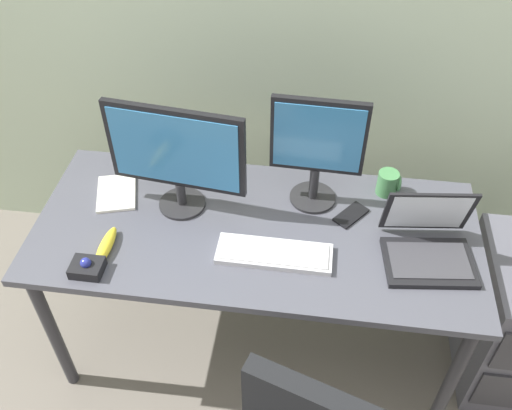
% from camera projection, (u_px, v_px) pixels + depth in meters
% --- Properties ---
extents(ground_plane, '(8.00, 8.00, 0.00)m').
position_uv_depth(ground_plane, '(256.00, 340.00, 2.62)').
color(ground_plane, slate).
extents(desk, '(1.66, 0.73, 0.75)m').
position_uv_depth(desk, '(256.00, 242.00, 2.16)').
color(desk, '#494A54').
rests_on(desk, ground).
extents(monitor_main, '(0.52, 0.18, 0.44)m').
position_uv_depth(monitor_main, '(176.00, 154.00, 2.02)').
color(monitor_main, '#262628').
rests_on(monitor_main, desk).
extents(monitor_side, '(0.35, 0.18, 0.46)m').
position_uv_depth(monitor_side, '(317.00, 146.00, 2.04)').
color(monitor_side, '#262628').
rests_on(monitor_side, desk).
extents(keyboard, '(0.41, 0.14, 0.03)m').
position_uv_depth(keyboard, '(274.00, 254.00, 1.99)').
color(keyboard, silver).
rests_on(keyboard, desk).
extents(laptop, '(0.34, 0.31, 0.23)m').
position_uv_depth(laptop, '(428.00, 244.00, 1.97)').
color(laptop, black).
rests_on(laptop, desk).
extents(trackball_mouse, '(0.11, 0.09, 0.07)m').
position_uv_depth(trackball_mouse, '(87.00, 267.00, 1.94)').
color(trackball_mouse, black).
rests_on(trackball_mouse, desk).
extents(coffee_mug, '(0.09, 0.08, 0.10)m').
position_uv_depth(coffee_mug, '(388.00, 183.00, 2.21)').
color(coffee_mug, '#46874D').
rests_on(coffee_mug, desk).
extents(paper_notepad, '(0.20, 0.24, 0.01)m').
position_uv_depth(paper_notepad, '(117.00, 193.00, 2.23)').
color(paper_notepad, white).
rests_on(paper_notepad, desk).
extents(cell_phone, '(0.14, 0.15, 0.01)m').
position_uv_depth(cell_phone, '(351.00, 215.00, 2.15)').
color(cell_phone, black).
rests_on(cell_phone, desk).
extents(banana, '(0.05, 0.19, 0.04)m').
position_uv_depth(banana, '(106.00, 246.00, 2.01)').
color(banana, yellow).
rests_on(banana, desk).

